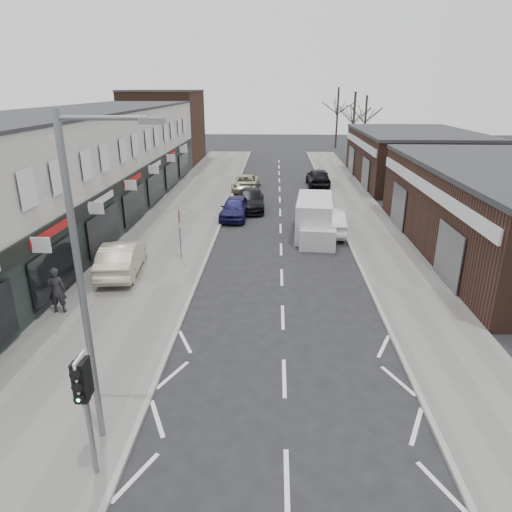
# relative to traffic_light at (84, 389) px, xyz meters

# --- Properties ---
(ground) EXTENTS (160.00, 160.00, 0.00)m
(ground) POSITION_rel_traffic_light_xyz_m (4.40, 2.02, -2.41)
(ground) COLOR black
(ground) RESTS_ON ground
(pavement_left) EXTENTS (5.50, 64.00, 0.12)m
(pavement_left) POSITION_rel_traffic_light_xyz_m (-2.35, 24.02, -2.35)
(pavement_left) COLOR slate
(pavement_left) RESTS_ON ground
(pavement_right) EXTENTS (3.50, 64.00, 0.12)m
(pavement_right) POSITION_rel_traffic_light_xyz_m (10.15, 24.02, -2.35)
(pavement_right) COLOR slate
(pavement_right) RESTS_ON ground
(shop_terrace_left) EXTENTS (8.00, 41.00, 7.10)m
(shop_terrace_left) POSITION_rel_traffic_light_xyz_m (-9.10, 21.52, 1.14)
(shop_terrace_left) COLOR silver
(shop_terrace_left) RESTS_ON ground
(brick_block_far) EXTENTS (8.00, 10.00, 8.00)m
(brick_block_far) POSITION_rel_traffic_light_xyz_m (-9.10, 47.02, 1.59)
(brick_block_far) COLOR #41271C
(brick_block_far) RESTS_ON ground
(right_unit_far) EXTENTS (10.00, 16.00, 4.50)m
(right_unit_far) POSITION_rel_traffic_light_xyz_m (16.90, 36.02, -0.16)
(right_unit_far) COLOR #3A221A
(right_unit_far) RESTS_ON ground
(tree_far_a) EXTENTS (3.60, 3.60, 8.00)m
(tree_far_a) POSITION_rel_traffic_light_xyz_m (13.40, 50.02, -2.41)
(tree_far_a) COLOR #382D26
(tree_far_a) RESTS_ON ground
(tree_far_b) EXTENTS (3.60, 3.60, 7.50)m
(tree_far_b) POSITION_rel_traffic_light_xyz_m (15.90, 56.02, -2.41)
(tree_far_b) COLOR #382D26
(tree_far_b) RESTS_ON ground
(tree_far_c) EXTENTS (3.60, 3.60, 8.50)m
(tree_far_c) POSITION_rel_traffic_light_xyz_m (12.90, 62.02, -2.41)
(tree_far_c) COLOR #382D26
(tree_far_c) RESTS_ON ground
(traffic_light) EXTENTS (0.28, 0.60, 3.10)m
(traffic_light) POSITION_rel_traffic_light_xyz_m (0.00, 0.00, 0.00)
(traffic_light) COLOR slate
(traffic_light) RESTS_ON pavement_left
(street_lamp) EXTENTS (2.23, 0.22, 8.00)m
(street_lamp) POSITION_rel_traffic_light_xyz_m (-0.13, 1.22, 2.20)
(street_lamp) COLOR slate
(street_lamp) RESTS_ON pavement_left
(warning_sign) EXTENTS (0.12, 0.80, 2.70)m
(warning_sign) POSITION_rel_traffic_light_xyz_m (-0.76, 14.02, -0.21)
(warning_sign) COLOR slate
(warning_sign) RESTS_ON pavement_left
(white_van) EXTENTS (2.48, 5.96, 2.26)m
(white_van) POSITION_rel_traffic_light_xyz_m (6.40, 18.67, -1.35)
(white_van) COLOR silver
(white_van) RESTS_ON ground
(sedan_on_pavement) EXTENTS (2.13, 4.80, 1.53)m
(sedan_on_pavement) POSITION_rel_traffic_light_xyz_m (-3.22, 12.01, -1.53)
(sedan_on_pavement) COLOR #BEB198
(sedan_on_pavement) RESTS_ON pavement_left
(pedestrian) EXTENTS (0.73, 0.52, 1.88)m
(pedestrian) POSITION_rel_traffic_light_xyz_m (-4.42, 7.85, -1.35)
(pedestrian) COLOR black
(pedestrian) RESTS_ON pavement_left
(parked_car_left_a) EXTENTS (2.05, 4.47, 1.49)m
(parked_car_left_a) POSITION_rel_traffic_light_xyz_m (1.29, 22.31, -1.67)
(parked_car_left_a) COLOR #171543
(parked_car_left_a) RESTS_ON ground
(parked_car_left_b) EXTENTS (2.27, 5.08, 1.45)m
(parked_car_left_b) POSITION_rel_traffic_light_xyz_m (2.20, 24.81, -1.69)
(parked_car_left_b) COLOR black
(parked_car_left_b) RESTS_ON ground
(parked_car_left_c) EXTENTS (2.31, 4.63, 1.26)m
(parked_car_left_c) POSITION_rel_traffic_light_xyz_m (1.43, 31.43, -1.78)
(parked_car_left_c) COLOR #B7B092
(parked_car_left_c) RESTS_ON ground
(parked_car_right_a) EXTENTS (1.72, 4.79, 1.57)m
(parked_car_right_a) POSITION_rel_traffic_light_xyz_m (7.32, 19.21, -1.63)
(parked_car_right_a) COLOR silver
(parked_car_right_a) RESTS_ON ground
(parked_car_right_b) EXTENTS (2.05, 4.82, 1.62)m
(parked_car_right_b) POSITION_rel_traffic_light_xyz_m (7.90, 33.47, -1.60)
(parked_car_right_b) COLOR black
(parked_car_right_b) RESTS_ON ground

